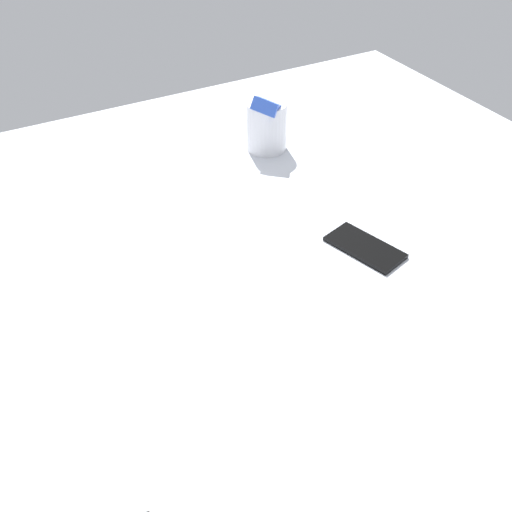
# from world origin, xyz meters

# --- Properties ---
(bed_mattress) EXTENTS (1.80, 1.40, 0.18)m
(bed_mattress) POSITION_xyz_m (0.00, 0.00, 0.09)
(bed_mattress) COLOR #B7BCC6
(bed_mattress) RESTS_ON ground
(snack_cup) EXTENTS (0.09, 0.10, 0.14)m
(snack_cup) POSITION_xyz_m (-0.31, -0.33, 0.24)
(snack_cup) COLOR silver
(snack_cup) RESTS_ON bed_mattress
(cell_phone) EXTENTS (0.10, 0.15, 0.01)m
(cell_phone) POSITION_xyz_m (-0.28, 0.08, 0.18)
(cell_phone) COLOR black
(cell_phone) RESTS_ON bed_mattress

